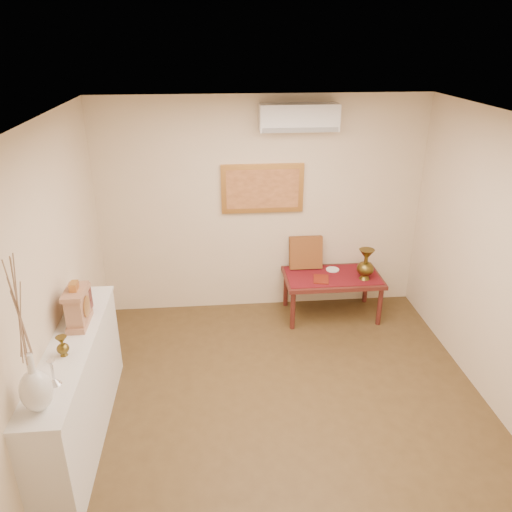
{
  "coord_description": "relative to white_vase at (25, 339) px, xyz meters",
  "views": [
    {
      "loc": [
        -0.62,
        -3.59,
        3.31
      ],
      "look_at": [
        -0.18,
        1.15,
        1.19
      ],
      "focal_mm": 35.0,
      "sensor_mm": 36.0,
      "label": 1
    }
  ],
  "objects": [
    {
      "name": "table_cloth",
      "position": [
        2.68,
        2.67,
        -0.99
      ],
      "size": [
        1.14,
        0.59,
        0.01
      ],
      "primitive_type": "cube",
      "color": "maroon",
      "rests_on": "low_table"
    },
    {
      "name": "cushion",
      "position": [
        2.38,
        2.94,
        -0.78
      ],
      "size": [
        0.41,
        0.18,
        0.43
      ],
      "primitive_type": "cube",
      "rotation": [
        -0.21,
        0.0,
        0.0
      ],
      "color": "#5C1C12",
      "rests_on": "table_cloth"
    },
    {
      "name": "floor",
      "position": [
        1.83,
        0.79,
        -1.54
      ],
      "size": [
        4.5,
        4.5,
        0.0
      ],
      "primitive_type": "plane",
      "color": "brown",
      "rests_on": "ground"
    },
    {
      "name": "wooden_chest",
      "position": [
        -0.0,
        1.31,
        -0.44
      ],
      "size": [
        0.16,
        0.21,
        0.24
      ],
      "color": "#A97657",
      "rests_on": "display_ledge"
    },
    {
      "name": "mantel_clock",
      "position": [
        0.02,
        1.09,
        -0.39
      ],
      "size": [
        0.17,
        0.36,
        0.41
      ],
      "color": "#A97657",
      "rests_on": "display_ledge"
    },
    {
      "name": "brass_urn_tall",
      "position": [
        3.05,
        2.55,
        -0.75
      ],
      "size": [
        0.21,
        0.21,
        0.47
      ],
      "primitive_type": null,
      "color": "brown",
      "rests_on": "table_cloth"
    },
    {
      "name": "low_table",
      "position": [
        2.68,
        2.67,
        -1.06
      ],
      "size": [
        1.2,
        0.7,
        0.55
      ],
      "color": "#541E19",
      "rests_on": "floor"
    },
    {
      "name": "ac_unit",
      "position": [
        2.23,
        2.91,
        0.91
      ],
      "size": [
        0.9,
        0.25,
        0.3
      ],
      "color": "silver",
      "rests_on": "wall_back"
    },
    {
      "name": "ceiling",
      "position": [
        1.83,
        0.79,
        1.16
      ],
      "size": [
        4.5,
        4.5,
        0.0
      ],
      "primitive_type": "plane",
      "rotation": [
        3.14,
        0.0,
        0.0
      ],
      "color": "silver",
      "rests_on": "ground"
    },
    {
      "name": "menu",
      "position": [
        2.51,
        2.57,
        -0.98
      ],
      "size": [
        0.23,
        0.28,
        0.01
      ],
      "primitive_type": "cube",
      "rotation": [
        0.0,
        0.0,
        -0.2
      ],
      "color": "maroon",
      "rests_on": "table_cloth"
    },
    {
      "name": "white_vase",
      "position": [
        0.0,
        0.0,
        0.0
      ],
      "size": [
        0.21,
        0.21,
        1.12
      ],
      "primitive_type": null,
      "color": "silver",
      "rests_on": "display_ledge"
    },
    {
      "name": "candlestick",
      "position": [
        0.03,
        0.26,
        -0.46
      ],
      "size": [
        0.1,
        0.1,
        0.2
      ],
      "primitive_type": null,
      "color": "silver",
      "rests_on": "display_ledge"
    },
    {
      "name": "display_ledge",
      "position": [
        0.01,
        0.79,
        -1.05
      ],
      "size": [
        0.37,
        2.02,
        0.98
      ],
      "color": "white",
      "rests_on": "floor"
    },
    {
      "name": "wall_left",
      "position": [
        -0.17,
        0.79,
        -0.19
      ],
      "size": [
        0.02,
        4.5,
        2.7
      ],
      "primitive_type": "cube",
      "color": "beige",
      "rests_on": "ground"
    },
    {
      "name": "painting",
      "position": [
        1.83,
        3.02,
        0.06
      ],
      "size": [
        1.0,
        0.06,
        0.6
      ],
      "color": "#C3863E",
      "rests_on": "wall_back"
    },
    {
      "name": "plate",
      "position": [
        2.72,
        2.83,
        -0.98
      ],
      "size": [
        0.17,
        0.17,
        0.01
      ],
      "primitive_type": "cylinder",
      "color": "silver",
      "rests_on": "table_cloth"
    },
    {
      "name": "wall_back",
      "position": [
        1.83,
        3.04,
        -0.19
      ],
      "size": [
        4.0,
        0.02,
        2.7
      ],
      "primitive_type": "cube",
      "color": "beige",
      "rests_on": "ground"
    },
    {
      "name": "brass_urn_small",
      "position": [
        0.0,
        0.62,
        -0.45
      ],
      "size": [
        0.1,
        0.1,
        0.22
      ],
      "primitive_type": null,
      "color": "brown",
      "rests_on": "display_ledge"
    }
  ]
}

